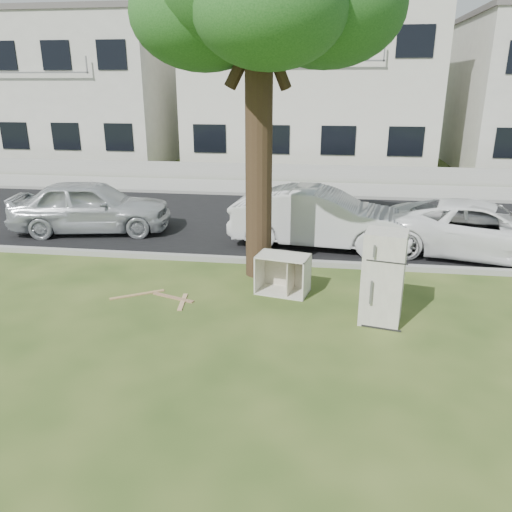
# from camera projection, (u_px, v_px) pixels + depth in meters

# --- Properties ---
(ground) EXTENTS (120.00, 120.00, 0.00)m
(ground) POSITION_uv_depth(u_px,v_px,m) (267.00, 311.00, 8.94)
(ground) COLOR #2A4117
(road) EXTENTS (120.00, 7.00, 0.01)m
(road) POSITION_uv_depth(u_px,v_px,m) (291.00, 223.00, 14.55)
(road) COLOR black
(road) RESTS_ON ground
(kerb_near) EXTENTS (120.00, 0.18, 0.12)m
(kerb_near) POSITION_uv_depth(u_px,v_px,m) (280.00, 264.00, 11.23)
(kerb_near) COLOR gray
(kerb_near) RESTS_ON ground
(kerb_far) EXTENTS (120.00, 0.18, 0.12)m
(kerb_far) POSITION_uv_depth(u_px,v_px,m) (299.00, 197.00, 17.87)
(kerb_far) COLOR gray
(kerb_far) RESTS_ON ground
(sidewalk) EXTENTS (120.00, 2.80, 0.01)m
(sidewalk) POSITION_uv_depth(u_px,v_px,m) (301.00, 189.00, 19.23)
(sidewalk) COLOR gray
(sidewalk) RESTS_ON ground
(low_wall) EXTENTS (120.00, 0.15, 0.70)m
(low_wall) POSITION_uv_depth(u_px,v_px,m) (303.00, 173.00, 20.61)
(low_wall) COLOR gray
(low_wall) RESTS_ON ground
(townhouse_left) EXTENTS (10.20, 8.16, 7.04)m
(townhouse_left) POSITION_uv_depth(u_px,v_px,m) (77.00, 90.00, 25.74)
(townhouse_left) COLOR beige
(townhouse_left) RESTS_ON ground
(townhouse_center) EXTENTS (11.22, 8.16, 7.44)m
(townhouse_center) POSITION_uv_depth(u_px,v_px,m) (310.00, 86.00, 24.09)
(townhouse_center) COLOR beige
(townhouse_center) RESTS_ON ground
(fridge) EXTENTS (0.77, 0.73, 1.60)m
(fridge) POSITION_uv_depth(u_px,v_px,m) (383.00, 278.00, 8.28)
(fridge) COLOR silver
(fridge) RESTS_ON ground
(cabinet) EXTENTS (1.08, 0.80, 0.76)m
(cabinet) POSITION_uv_depth(u_px,v_px,m) (283.00, 274.00, 9.60)
(cabinet) COLOR beige
(cabinet) RESTS_ON ground
(plank_a) EXTENTS (0.93, 0.63, 0.02)m
(plank_a) POSITION_uv_depth(u_px,v_px,m) (137.00, 295.00, 9.59)
(plank_a) COLOR #A4814F
(plank_a) RESTS_ON ground
(plank_b) EXTENTS (0.88, 0.39, 0.02)m
(plank_b) POSITION_uv_depth(u_px,v_px,m) (173.00, 297.00, 9.46)
(plank_b) COLOR #966E4E
(plank_b) RESTS_ON ground
(plank_c) EXTENTS (0.17, 0.74, 0.02)m
(plank_c) POSITION_uv_depth(u_px,v_px,m) (183.00, 302.00, 9.27)
(plank_c) COLOR tan
(plank_c) RESTS_ON ground
(car_center) EXTENTS (4.52, 1.99, 1.44)m
(car_center) POSITION_uv_depth(u_px,v_px,m) (320.00, 218.00, 12.29)
(car_center) COLOR silver
(car_center) RESTS_ON ground
(car_right) EXTENTS (4.95, 3.18, 1.27)m
(car_right) POSITION_uv_depth(u_px,v_px,m) (483.00, 230.00, 11.57)
(car_right) COLOR white
(car_right) RESTS_ON ground
(car_left) EXTENTS (4.43, 2.41, 1.43)m
(car_left) POSITION_uv_depth(u_px,v_px,m) (91.00, 206.00, 13.48)
(car_left) COLOR #B1B5B9
(car_left) RESTS_ON ground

